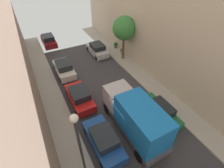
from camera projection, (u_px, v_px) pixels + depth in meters
ground at (127, 123)px, 14.31m from camera, size 32.00×32.00×0.00m
sidewalk_left at (70, 147)px, 12.45m from camera, size 2.00×44.00×0.15m
sidewalk_right at (171, 102)px, 16.09m from camera, size 2.00×44.00×0.15m
parked_car_left_1 at (104, 140)px, 12.20m from camera, size 1.78×4.20×1.57m
parked_car_left_2 at (80, 97)px, 15.77m from camera, size 1.78×4.20×1.57m
parked_car_left_3 at (64, 68)px, 19.49m from camera, size 1.78×4.20×1.57m
parked_car_left_4 at (49, 41)px, 25.40m from camera, size 1.78×4.20×1.57m
parked_car_right_2 at (159, 112)px, 14.33m from camera, size 1.78×4.20×1.57m
parked_car_right_3 at (97, 49)px, 23.18m from camera, size 1.78×4.20×1.57m
delivery_truck at (135, 117)px, 12.54m from camera, size 2.26×6.60×3.38m
street_tree_1 at (124, 28)px, 19.88m from camera, size 2.82×2.82×5.50m
potted_plant_0 at (115, 45)px, 24.47m from camera, size 0.56×0.56×0.87m
potted_plant_1 at (122, 51)px, 23.28m from camera, size 0.43×0.43×0.70m
lamp_post at (79, 139)px, 8.78m from camera, size 0.44×0.44×5.59m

